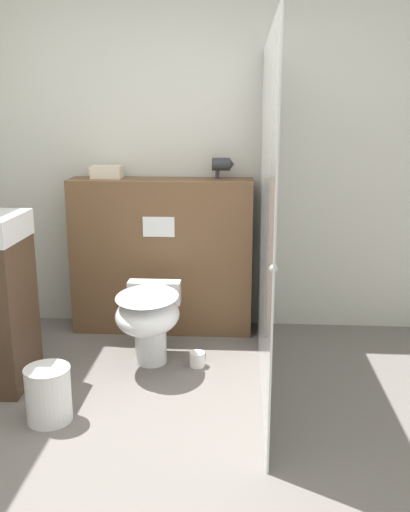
# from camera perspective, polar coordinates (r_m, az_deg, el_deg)

# --- Properties ---
(ground_plane) EXTENTS (12.00, 12.00, 0.00)m
(ground_plane) POSITION_cam_1_polar(r_m,az_deg,el_deg) (2.72, -5.00, -21.45)
(ground_plane) COLOR slate
(wall_back) EXTENTS (8.00, 0.06, 2.50)m
(wall_back) POSITION_cam_1_polar(r_m,az_deg,el_deg) (4.19, -1.27, 9.76)
(wall_back) COLOR silver
(wall_back) RESTS_ON ground_plane
(partition_panel) EXTENTS (1.30, 0.28, 1.12)m
(partition_panel) POSITION_cam_1_polar(r_m,az_deg,el_deg) (4.14, -4.31, -0.03)
(partition_panel) COLOR brown
(partition_panel) RESTS_ON ground_plane
(shower_glass) EXTENTS (0.04, 1.87, 1.99)m
(shower_glass) POSITION_cam_1_polar(r_m,az_deg,el_deg) (3.25, 6.07, 3.73)
(shower_glass) COLOR silver
(shower_glass) RESTS_ON ground_plane
(toilet) EXTENTS (0.40, 0.59, 0.49)m
(toilet) POSITION_cam_1_polar(r_m,az_deg,el_deg) (3.61, -5.64, -6.02)
(toilet) COLOR white
(toilet) RESTS_ON ground_plane
(hair_drier) EXTENTS (0.16, 0.09, 0.15)m
(hair_drier) POSITION_cam_1_polar(r_m,az_deg,el_deg) (4.03, 1.75, 9.12)
(hair_drier) COLOR #2D2D33
(hair_drier) RESTS_ON partition_panel
(folded_towel) EXTENTS (0.21, 0.15, 0.09)m
(folded_towel) POSITION_cam_1_polar(r_m,az_deg,el_deg) (4.13, -9.78, 8.29)
(folded_towel) COLOR beige
(folded_towel) RESTS_ON partition_panel
(spare_toilet_roll) EXTENTS (0.10, 0.10, 0.09)m
(spare_toilet_roll) POSITION_cam_1_polar(r_m,az_deg,el_deg) (3.69, -0.78, -10.27)
(spare_toilet_roll) COLOR white
(spare_toilet_roll) RESTS_ON ground_plane
(waste_bin) EXTENTS (0.24, 0.24, 0.30)m
(waste_bin) POSITION_cam_1_polar(r_m,az_deg,el_deg) (3.17, -15.38, -13.19)
(waste_bin) COLOR silver
(waste_bin) RESTS_ON ground_plane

